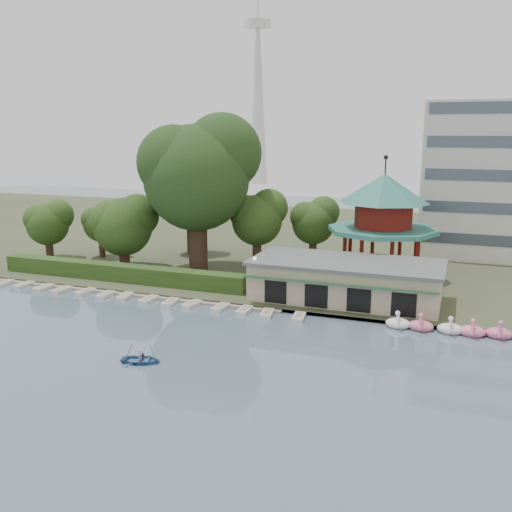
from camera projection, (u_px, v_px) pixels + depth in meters
The scene contains 14 objects.
ground_plane at pixel (141, 376), 39.85m from camera, with size 220.00×220.00×0.00m, color slate.
shore at pixel (320, 240), 87.48m from camera, with size 220.00×70.00×0.40m, color #424930.
embankment at pixel (234, 304), 55.68m from camera, with size 220.00×0.60×0.30m, color gray.
dock at pixel (128, 293), 59.62m from camera, with size 34.00×1.60×0.24m, color gray.
boathouse at pixel (346, 280), 56.13m from camera, with size 18.60×9.39×3.90m.
pavilion at pixel (383, 215), 63.54m from camera, with size 12.40×12.40×13.50m.
broadcast_tower at pixel (258, 72), 174.89m from camera, with size 8.00×8.00×96.00m.
hedge at pixel (120, 272), 63.39m from camera, with size 30.00×2.00×1.80m, color #2D4A1B.
lamp_post at pixel (255, 270), 56.04m from camera, with size 0.36×0.36×4.28m.
big_tree at pixel (199, 170), 66.00m from camera, with size 13.59×12.66×18.42m.
small_trees at pixel (173, 218), 71.20m from camera, with size 38.91×16.48×9.84m.
swan_boats at pixel (512, 335), 46.59m from camera, with size 19.30×2.13×1.92m.
moored_rowboats at pixel (137, 298), 57.62m from camera, with size 35.13×2.74×0.36m.
rowboat_with_passengers at pixel (141, 357), 42.06m from camera, with size 4.72×3.82×2.01m.
Camera 1 is at (20.31, -32.05, 16.87)m, focal length 40.00 mm.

